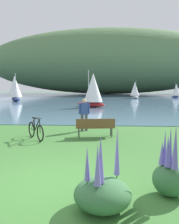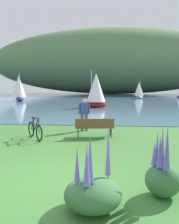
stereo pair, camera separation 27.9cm
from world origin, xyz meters
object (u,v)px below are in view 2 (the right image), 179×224
bicycle_leaning_near_bench (35,130)px  sailboat_mid_bay (139,90)px  park_bench_near_camera (95,126)px  sailboat_toward_hillside (96,90)px  person_at_shoreline (84,112)px  sailboat_nearest_to_shore (19,88)px

bicycle_leaning_near_bench → sailboat_mid_bay: 38.24m
park_bench_near_camera → sailboat_toward_hillside: sailboat_toward_hillside is taller
bicycle_leaning_near_bench → sailboat_toward_hillside: bearing=83.6°
person_at_shoreline → sailboat_nearest_to_shore: size_ratio=0.39×
person_at_shoreline → sailboat_mid_bay: sailboat_mid_bay is taller
park_bench_near_camera → sailboat_mid_bay: sailboat_mid_bay is taller
sailboat_mid_bay → person_at_shoreline: bearing=-101.7°
person_at_shoreline → sailboat_mid_bay: bearing=78.3°
sailboat_toward_hillside → person_at_shoreline: bearing=-89.2°
bicycle_leaning_near_bench → sailboat_nearest_to_shore: (-11.22, 26.54, 1.72)m
bicycle_leaning_near_bench → sailboat_nearest_to_shore: bearing=112.9°
sailboat_toward_hillside → sailboat_mid_bay: bearing=70.5°
park_bench_near_camera → bicycle_leaning_near_bench: bearing=-167.3°
bicycle_leaning_near_bench → sailboat_mid_bay: sailboat_mid_bay is taller
sailboat_mid_bay → sailboat_toward_hillside: size_ratio=0.86×
person_at_shoreline → bicycle_leaning_near_bench: bearing=-132.9°
park_bench_near_camera → sailboat_mid_bay: bearing=79.7°
person_at_shoreline → sailboat_mid_bay: 35.69m
park_bench_near_camera → person_at_shoreline: 1.74m
bicycle_leaning_near_bench → person_at_shoreline: person_at_shoreline is taller
sailboat_mid_bay → park_bench_near_camera: bearing=-100.3°
sailboat_nearest_to_shore → sailboat_toward_hillside: 16.73m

